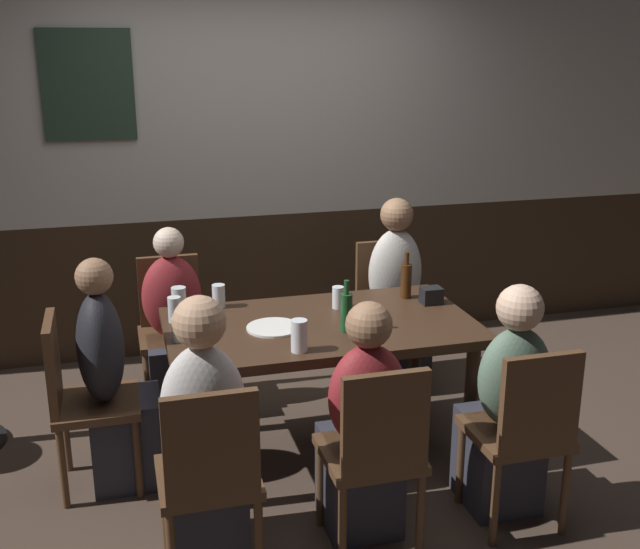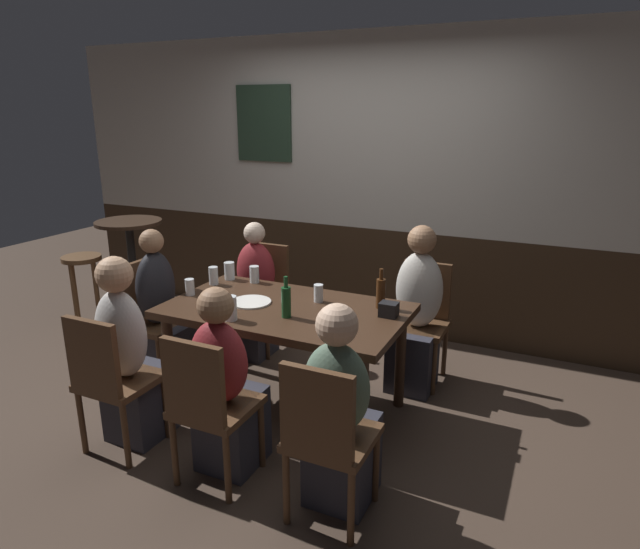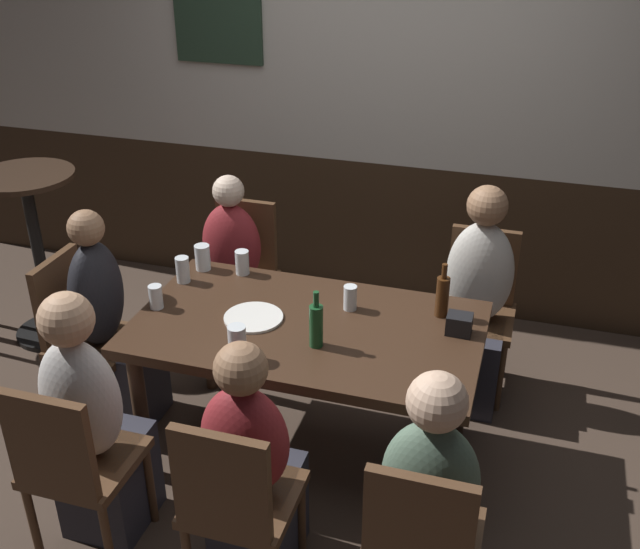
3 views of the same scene
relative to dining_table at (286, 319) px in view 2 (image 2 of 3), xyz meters
The scene contains 27 objects.
ground_plane 0.65m from the dining_table, ahead, with size 12.00×12.00×0.00m, color #423328.
wall_back 1.77m from the dining_table, 90.25° to the left, with size 6.40×0.13×2.60m.
dining_table is the anchor object (origin of this frame).
chair_left_near 1.11m from the dining_table, 128.43° to the right, with size 0.40×0.40×0.88m.
chair_head_west 1.20m from the dining_table, behind, with size 0.40×0.40×0.88m.
chair_left_far 1.11m from the dining_table, 128.43° to the left, with size 0.40×0.40×0.88m.
chair_right_far 1.11m from the dining_table, 51.57° to the left, with size 0.40×0.40×0.88m.
chair_mid_near 0.88m from the dining_table, 90.00° to the right, with size 0.40×0.40×0.88m.
chair_right_near 1.11m from the dining_table, 51.57° to the right, with size 0.40×0.40×0.88m.
person_left_near 0.99m from the dining_table, 134.28° to the right, with size 0.34×0.37×1.18m.
person_head_west 1.04m from the dining_table, behind, with size 0.37×0.34×1.16m.
person_left_far 1.00m from the dining_table, 134.43° to the left, with size 0.34×0.37×1.11m.
person_right_far 0.99m from the dining_table, 45.74° to the left, with size 0.34×0.37×1.20m.
person_mid_near 0.72m from the dining_table, 90.00° to the right, with size 0.34×0.37×1.10m.
person_right_near 0.99m from the dining_table, 45.61° to the right, with size 0.34×0.37×1.11m.
pint_glass_amber 0.78m from the dining_table, 151.90° to the left, with size 0.08×0.08×0.13m.
pint_glass_stout 0.61m from the dining_table, 141.14° to the left, with size 0.07×0.07×0.12m.
pint_glass_pale 0.42m from the dining_table, 119.88° to the right, with size 0.08×0.08×0.15m.
highball_clear 0.28m from the dining_table, 51.76° to the left, with size 0.06×0.06×0.12m.
beer_glass_half 0.73m from the dining_table, behind, with size 0.06×0.06×0.11m.
tumbler_short 0.75m from the dining_table, 163.73° to the left, with size 0.07×0.07×0.13m.
beer_bottle_green 0.26m from the dining_table, 59.36° to the right, with size 0.06×0.06×0.26m.
beer_bottle_brown 0.64m from the dining_table, 24.37° to the left, with size 0.06×0.06×0.26m.
plate_white_large 0.27m from the dining_table, behind, with size 0.27×0.27×0.01m, color white.
condiment_caddy 0.68m from the dining_table, 10.89° to the left, with size 0.11×0.09×0.09m, color black.
side_bar_table 1.94m from the dining_table, 162.58° to the left, with size 0.56×0.56×1.05m.
bar_stool 2.34m from the dining_table, 169.40° to the left, with size 0.34×0.34×0.72m.
Camera 2 is at (1.62, -2.92, 1.97)m, focal length 30.74 mm.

